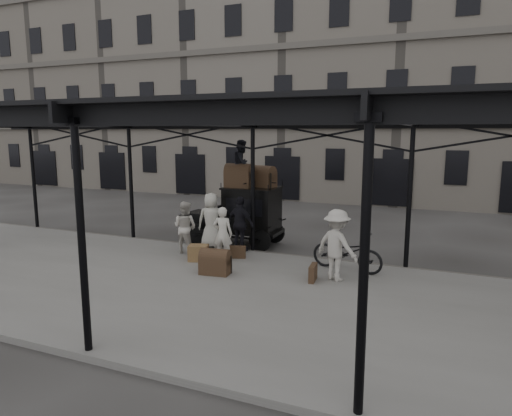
{
  "coord_description": "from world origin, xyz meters",
  "views": [
    {
      "loc": [
        5.97,
        -11.93,
        4.17
      ],
      "look_at": [
        0.29,
        1.6,
        1.7
      ],
      "focal_mm": 32.0,
      "sensor_mm": 36.0,
      "label": 1
    }
  ],
  "objects": [
    {
      "name": "steamer_trunk_platform",
      "position": [
        0.04,
        -0.82,
        0.46
      ],
      "size": [
        0.89,
        0.61,
        0.61
      ],
      "primitive_type": null,
      "rotation": [
        0.0,
        0.0,
        0.13
      ],
      "color": "#4F3A24",
      "rests_on": "platform"
    },
    {
      "name": "suitcase_upright",
      "position": [
        2.78,
        -0.33,
        0.38
      ],
      "size": [
        0.21,
        0.61,
        0.45
      ],
      "primitive_type": "cube",
      "rotation": [
        0.0,
        0.0,
        0.11
      ],
      "color": "#4F3A24",
      "rests_on": "platform"
    },
    {
      "name": "taxi",
      "position": [
        -0.83,
        3.15,
        1.2
      ],
      "size": [
        3.65,
        1.55,
        2.18
      ],
      "color": "black",
      "rests_on": "ground"
    },
    {
      "name": "canopy",
      "position": [
        0.0,
        -1.72,
        4.6
      ],
      "size": [
        22.5,
        9.0,
        4.74
      ],
      "color": "black",
      "rests_on": "ground"
    },
    {
      "name": "porter_official",
      "position": [
        -0.34,
        1.74,
        1.09
      ],
      "size": [
        1.19,
        0.76,
        1.88
      ],
      "primitive_type": "imported",
      "rotation": [
        0.0,
        0.0,
        2.85
      ],
      "color": "black",
      "rests_on": "platform"
    },
    {
      "name": "bicycle",
      "position": [
        3.43,
        0.96,
        0.71
      ],
      "size": [
        2.25,
        1.14,
        1.13
      ],
      "primitive_type": "imported",
      "rotation": [
        0.0,
        0.0,
        1.38
      ],
      "color": "black",
      "rests_on": "platform"
    },
    {
      "name": "platform",
      "position": [
        0.0,
        -2.0,
        0.07
      ],
      "size": [
        28.0,
        8.0,
        0.15
      ],
      "primitive_type": "cube",
      "color": "slate",
      "rests_on": "ground"
    },
    {
      "name": "suitcase_flat",
      "position": [
        -0.1,
        0.9,
        0.35
      ],
      "size": [
        0.62,
        0.33,
        0.4
      ],
      "primitive_type": "cube",
      "rotation": [
        0.0,
        0.0,
        0.32
      ],
      "color": "#4F3A24",
      "rests_on": "platform"
    },
    {
      "name": "ground",
      "position": [
        0.0,
        0.0,
        0.0
      ],
      "size": [
        120.0,
        120.0,
        0.0
      ],
      "primitive_type": "plane",
      "color": "#383533",
      "rests_on": "ground"
    },
    {
      "name": "porter_right",
      "position": [
        3.34,
        -0.01,
        1.13
      ],
      "size": [
        1.45,
        1.19,
        1.96
      ],
      "primitive_type": "imported",
      "rotation": [
        0.0,
        0.0,
        2.71
      ],
      "color": "#BDB7AD",
      "rests_on": "platform"
    },
    {
      "name": "building_frontage",
      "position": [
        0.0,
        18.0,
        7.0
      ],
      "size": [
        64.0,
        8.0,
        14.0
      ],
      "primitive_type": "cube",
      "color": "slate",
      "rests_on": "ground"
    },
    {
      "name": "porter_midleft",
      "position": [
        -1.97,
        0.85,
        1.02
      ],
      "size": [
        0.89,
        0.71,
        1.74
      ],
      "primitive_type": "imported",
      "rotation": [
        0.0,
        0.0,
        3.08
      ],
      "color": "beige",
      "rests_on": "platform"
    },
    {
      "name": "steamer_trunk_roof_far",
      "position": [
        -0.16,
        3.35,
        2.5
      ],
      "size": [
        0.99,
        0.77,
        0.64
      ],
      "primitive_type": null,
      "rotation": [
        0.0,
        0.0,
        -0.29
      ],
      "color": "#4F3A24",
      "rests_on": "taxi"
    },
    {
      "name": "porter_centre",
      "position": [
        -1.48,
        1.8,
        1.12
      ],
      "size": [
        1.1,
        0.9,
        1.94
      ],
      "primitive_type": "imported",
      "rotation": [
        0.0,
        0.0,
        3.5
      ],
      "color": "silver",
      "rests_on": "platform"
    },
    {
      "name": "steamer_trunk_roof_near",
      "position": [
        -0.91,
        2.9,
        2.54
      ],
      "size": [
        0.98,
        0.6,
        0.71
      ],
      "primitive_type": null,
      "rotation": [
        0.0,
        0.0,
        0.01
      ],
      "color": "#4F3A24",
      "rests_on": "taxi"
    },
    {
      "name": "porter_left",
      "position": [
        -0.4,
        0.54,
        1.0
      ],
      "size": [
        0.68,
        0.51,
        1.71
      ],
      "primitive_type": "imported",
      "rotation": [
        0.0,
        0.0,
        3.32
      ],
      "color": "beige",
      "rests_on": "platform"
    },
    {
      "name": "wicker_hamper",
      "position": [
        -1.08,
        0.18,
        0.4
      ],
      "size": [
        0.71,
        0.61,
        0.5
      ],
      "primitive_type": "cube",
      "rotation": [
        0.0,
        0.0,
        0.32
      ],
      "color": "olive",
      "rests_on": "platform"
    },
    {
      "name": "porter_roof",
      "position": [
        -0.86,
        3.05,
        3.03
      ],
      "size": [
        0.7,
        0.87,
        1.69
      ],
      "primitive_type": "imported",
      "rotation": [
        0.0,
        0.0,
        1.65
      ],
      "color": "black",
      "rests_on": "taxi"
    }
  ]
}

